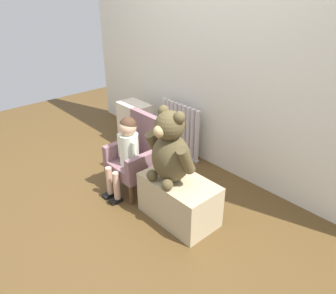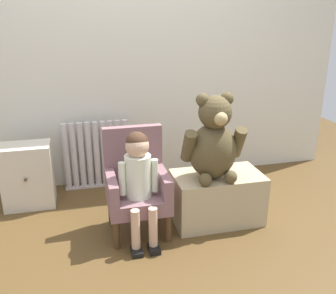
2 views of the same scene
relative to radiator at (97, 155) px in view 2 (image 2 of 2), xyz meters
The scene contains 8 objects.
ground_plane 1.22m from the radiator, 75.64° to the right, with size 6.00×6.00×0.00m, color #533B1D.
back_wall 0.97m from the radiator, 23.02° to the left, with size 3.80×0.05×2.40m, color silver.
radiator is the anchor object (origin of this frame).
small_dresser 0.58m from the radiator, 158.71° to the right, with size 0.37×0.27×0.50m.
child_armchair 0.77m from the radiator, 73.69° to the right, with size 0.40×0.38×0.71m.
child_figure 0.90m from the radiator, 75.75° to the right, with size 0.25×0.35×0.73m.
low_bench 1.10m from the radiator, 44.30° to the right, with size 0.62×0.36×0.36m, color tan.
large_teddy_bear 1.14m from the radiator, 48.03° to the right, with size 0.43×0.30×0.59m.
Camera 2 is at (-0.42, -1.85, 1.41)m, focal length 40.00 mm.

